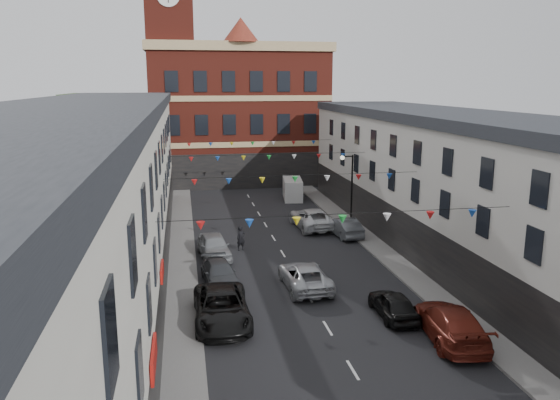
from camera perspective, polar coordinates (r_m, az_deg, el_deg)
ground at (r=30.82m, az=3.04°, el=-10.10°), size 160.00×160.00×0.00m
pavement_left at (r=31.93m, az=-10.12°, el=-9.33°), size 1.80×64.00×0.15m
pavement_right at (r=34.67m, az=13.55°, el=-7.73°), size 1.80×64.00×0.15m
terrace_left at (r=29.88m, az=-19.89°, el=-0.78°), size 8.40×56.00×10.70m
terrace_right at (r=34.80m, az=21.99°, el=-0.03°), size 8.40×56.00×9.70m
civic_building at (r=66.12m, az=-4.47°, el=9.07°), size 20.60×13.30×18.50m
clock_tower at (r=62.83m, az=-11.35°, el=14.92°), size 5.60×5.60×30.00m
distant_hill at (r=90.03m, az=-8.55°, el=7.79°), size 40.00×14.00×10.00m
street_lamp at (r=44.45m, az=7.22°, el=2.01°), size 1.10×0.36×6.00m
car_left_c at (r=27.55m, az=-6.12°, el=-11.12°), size 2.72×5.83×1.61m
car_left_d at (r=32.67m, az=-6.32°, el=-7.63°), size 2.30×4.63×1.29m
car_left_e at (r=37.40m, az=-6.90°, el=-4.81°), size 2.39×4.90×1.61m
car_right_c at (r=26.97m, az=17.38°, el=-12.15°), size 2.97×5.85×1.63m
car_right_d at (r=28.67m, az=11.74°, el=-10.63°), size 1.66×4.02×1.36m
car_right_e at (r=42.59m, az=6.72°, el=-2.79°), size 1.99×4.60×1.47m
car_right_f at (r=44.71m, az=3.35°, el=-1.90°), size 3.04×6.02×1.63m
moving_car at (r=31.85m, az=2.61°, el=-7.94°), size 2.56×5.30×1.45m
white_van at (r=55.80m, az=1.31°, el=1.17°), size 2.40×4.86×2.06m
pedestrian at (r=38.73m, az=-4.11°, el=-4.03°), size 0.75×0.62×1.77m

